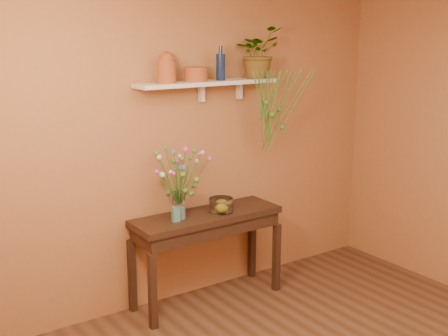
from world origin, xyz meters
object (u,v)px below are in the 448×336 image
(terracotta_jug, at_px, (166,68))
(spider_plant, at_px, (258,53))
(blue_bottle, at_px, (221,66))
(sideboard, at_px, (207,226))
(glass_bowl, at_px, (221,206))
(glass_vase, at_px, (179,207))
(bouquet, at_px, (179,172))

(terracotta_jug, relative_size, spider_plant, 0.56)
(blue_bottle, bearing_deg, terracotta_jug, 179.81)
(sideboard, height_order, terracotta_jug, terracotta_jug)
(glass_bowl, bearing_deg, sideboard, 160.57)
(terracotta_jug, bearing_deg, glass_vase, -57.83)
(glass_vase, bearing_deg, terracotta_jug, 122.17)
(terracotta_jug, xyz_separation_m, glass_vase, (0.05, -0.08, -1.15))
(glass_vase, relative_size, bouquet, 0.46)
(blue_bottle, relative_size, glass_bowl, 1.38)
(sideboard, distance_m, bouquet, 0.59)
(sideboard, height_order, glass_bowl, glass_bowl)
(terracotta_jug, height_order, spider_plant, spider_plant)
(sideboard, height_order, bouquet, bouquet)
(terracotta_jug, height_order, glass_vase, terracotta_jug)
(glass_vase, xyz_separation_m, bouquet, (0.01, 0.00, 0.31))
(spider_plant, bearing_deg, sideboard, -172.22)
(terracotta_jug, relative_size, glass_bowl, 1.20)
(sideboard, xyz_separation_m, glass_bowl, (0.12, -0.04, 0.18))
(terracotta_jug, relative_size, glass_vase, 1.07)
(blue_bottle, height_order, glass_bowl, blue_bottle)
(terracotta_jug, relative_size, bouquet, 0.50)
(sideboard, relative_size, spider_plant, 2.98)
(blue_bottle, height_order, bouquet, blue_bottle)
(blue_bottle, relative_size, glass_vase, 1.23)
(sideboard, xyz_separation_m, spider_plant, (0.60, 0.08, 1.47))
(sideboard, distance_m, glass_bowl, 0.22)
(blue_bottle, relative_size, bouquet, 0.57)
(sideboard, relative_size, terracotta_jug, 5.31)
(sideboard, xyz_separation_m, terracotta_jug, (-0.32, 0.08, 1.36))
(sideboard, height_order, glass_vase, glass_vase)
(terracotta_jug, height_order, blue_bottle, blue_bottle)
(terracotta_jug, bearing_deg, sideboard, -13.83)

